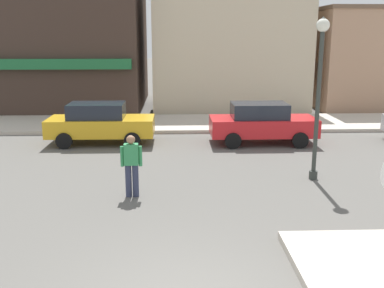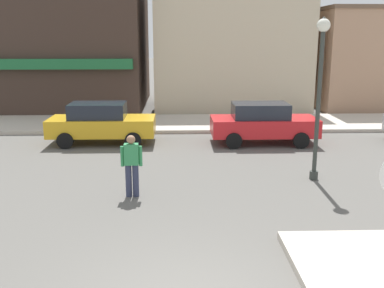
{
  "view_description": "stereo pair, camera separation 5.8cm",
  "coord_description": "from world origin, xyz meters",
  "px_view_note": "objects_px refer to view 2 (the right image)",
  "views": [
    {
      "loc": [
        -0.15,
        -5.97,
        4.02
      ],
      "look_at": [
        0.24,
        4.5,
        1.5
      ],
      "focal_mm": 42.0,
      "sensor_mm": 36.0,
      "label": 1
    },
    {
      "loc": [
        -0.1,
        -5.98,
        4.02
      ],
      "look_at": [
        0.24,
        4.5,
        1.5
      ],
      "focal_mm": 42.0,
      "sensor_mm": 36.0,
      "label": 2
    }
  ],
  "objects_px": {
    "lamp_post": "(320,76)",
    "pedestrian_crossing_near": "(132,164)",
    "parked_car_nearest": "(101,123)",
    "parked_car_second": "(263,123)"
  },
  "relations": [
    {
      "from": "parked_car_nearest",
      "to": "parked_car_second",
      "type": "relative_size",
      "value": 1.0
    },
    {
      "from": "parked_car_nearest",
      "to": "pedestrian_crossing_near",
      "type": "relative_size",
      "value": 2.49
    },
    {
      "from": "lamp_post",
      "to": "parked_car_second",
      "type": "relative_size",
      "value": 1.13
    },
    {
      "from": "lamp_post",
      "to": "pedestrian_crossing_near",
      "type": "bearing_deg",
      "value": -166.08
    },
    {
      "from": "lamp_post",
      "to": "pedestrian_crossing_near",
      "type": "relative_size",
      "value": 2.82
    },
    {
      "from": "parked_car_nearest",
      "to": "lamp_post",
      "type": "bearing_deg",
      "value": -34.54
    },
    {
      "from": "parked_car_second",
      "to": "pedestrian_crossing_near",
      "type": "distance_m",
      "value": 7.26
    },
    {
      "from": "lamp_post",
      "to": "parked_car_nearest",
      "type": "bearing_deg",
      "value": 145.46
    },
    {
      "from": "lamp_post",
      "to": "parked_car_nearest",
      "type": "distance_m",
      "value": 8.58
    },
    {
      "from": "lamp_post",
      "to": "parked_car_second",
      "type": "height_order",
      "value": "lamp_post"
    }
  ]
}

